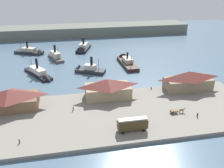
{
  "coord_description": "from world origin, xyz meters",
  "views": [
    {
      "loc": [
        -14.09,
        -96.03,
        46.66
      ],
      "look_at": [
        4.84,
        1.28,
        2.0
      ],
      "focal_mm": 38.92,
      "sensor_mm": 36.0,
      "label": 1
    }
  ],
  "objects_px": {
    "ferry_moored_west": "(55,56)",
    "ferry_departing_north": "(32,52)",
    "ferry_shed_west_terminal": "(108,88)",
    "pedestrian_near_west_shed": "(73,108)",
    "ferry_mid_harbor": "(83,49)",
    "ferry_approaching_west": "(126,61)",
    "street_tram": "(132,124)",
    "ferry_approaching_east": "(40,74)",
    "mooring_post_center_east": "(151,88)",
    "ferry_shed_central_terminal": "(9,99)",
    "ferry_shed_customs_shed": "(188,80)",
    "pedestrian_walking_east": "(19,141)",
    "ferry_moored_east": "(87,70)",
    "pedestrian_at_waters_edge": "(197,115)",
    "horse_cart": "(177,111)"
  },
  "relations": [
    {
      "from": "mooring_post_center_east",
      "to": "ferry_departing_north",
      "type": "bearing_deg",
      "value": 129.96
    },
    {
      "from": "pedestrian_near_west_shed",
      "to": "ferry_mid_harbor",
      "type": "xyz_separation_m",
      "value": [
        10.05,
        79.71,
        -0.5
      ]
    },
    {
      "from": "ferry_shed_customs_shed",
      "to": "pedestrian_near_west_shed",
      "type": "xyz_separation_m",
      "value": [
        -49.53,
        -8.68,
        -3.43
      ]
    },
    {
      "from": "ferry_shed_west_terminal",
      "to": "ferry_approaching_east",
      "type": "xyz_separation_m",
      "value": [
        -28.95,
        30.58,
        -3.75
      ]
    },
    {
      "from": "ferry_approaching_east",
      "to": "ferry_mid_harbor",
      "type": "bearing_deg",
      "value": 59.02
    },
    {
      "from": "ferry_moored_east",
      "to": "ferry_moored_west",
      "type": "bearing_deg",
      "value": 122.9
    },
    {
      "from": "ferry_shed_central_terminal",
      "to": "ferry_mid_harbor",
      "type": "relative_size",
      "value": 1.02
    },
    {
      "from": "ferry_mid_harbor",
      "to": "ferry_approaching_west",
      "type": "xyz_separation_m",
      "value": [
        22.34,
        -29.69,
        -0.14
      ]
    },
    {
      "from": "ferry_mid_harbor",
      "to": "ferry_approaching_east",
      "type": "xyz_separation_m",
      "value": [
        -24.6,
        -40.98,
        -0.08
      ]
    },
    {
      "from": "pedestrian_near_west_shed",
      "to": "ferry_moored_west",
      "type": "xyz_separation_m",
      "value": [
        -7.93,
        66.49,
        -0.23
      ]
    },
    {
      "from": "street_tram",
      "to": "ferry_departing_north",
      "type": "relative_size",
      "value": 0.47
    },
    {
      "from": "pedestrian_near_west_shed",
      "to": "mooring_post_center_east",
      "type": "distance_m",
      "value": 36.26
    },
    {
      "from": "ferry_moored_west",
      "to": "ferry_departing_north",
      "type": "height_order",
      "value": "ferry_moored_west"
    },
    {
      "from": "ferry_moored_east",
      "to": "ferry_shed_west_terminal",
      "type": "bearing_deg",
      "value": -80.51
    },
    {
      "from": "pedestrian_near_west_shed",
      "to": "pedestrian_at_waters_edge",
      "type": "xyz_separation_m",
      "value": [
        42.48,
        -12.85,
        -0.03
      ]
    },
    {
      "from": "pedestrian_walking_east",
      "to": "ferry_approaching_east",
      "type": "distance_m",
      "value": 54.96
    },
    {
      "from": "ferry_shed_west_terminal",
      "to": "ferry_departing_north",
      "type": "height_order",
      "value": "ferry_shed_west_terminal"
    },
    {
      "from": "ferry_approaching_west",
      "to": "ferry_shed_central_terminal",
      "type": "bearing_deg",
      "value": -141.7
    },
    {
      "from": "ferry_shed_west_terminal",
      "to": "ferry_departing_north",
      "type": "bearing_deg",
      "value": 117.29
    },
    {
      "from": "pedestrian_walking_east",
      "to": "ferry_moored_east",
      "type": "relative_size",
      "value": 0.09
    },
    {
      "from": "ferry_shed_west_terminal",
      "to": "pedestrian_near_west_shed",
      "type": "height_order",
      "value": "ferry_shed_west_terminal"
    },
    {
      "from": "pedestrian_at_waters_edge",
      "to": "mooring_post_center_east",
      "type": "xyz_separation_m",
      "value": [
        -8.23,
        24.74,
        -0.33
      ]
    },
    {
      "from": "pedestrian_near_west_shed",
      "to": "street_tram",
      "type": "bearing_deg",
      "value": -42.42
    },
    {
      "from": "pedestrian_near_west_shed",
      "to": "pedestrian_at_waters_edge",
      "type": "distance_m",
      "value": 44.38
    },
    {
      "from": "ferry_moored_west",
      "to": "ferry_approaching_west",
      "type": "distance_m",
      "value": 43.56
    },
    {
      "from": "street_tram",
      "to": "mooring_post_center_east",
      "type": "distance_m",
      "value": 32.72
    },
    {
      "from": "mooring_post_center_east",
      "to": "ferry_approaching_east",
      "type": "xyz_separation_m",
      "value": [
        -48.81,
        26.83,
        -0.23
      ]
    },
    {
      "from": "street_tram",
      "to": "ferry_moored_west",
      "type": "height_order",
      "value": "ferry_moored_west"
    },
    {
      "from": "ferry_shed_customs_shed",
      "to": "ferry_moored_west",
      "type": "relative_size",
      "value": 1.08
    },
    {
      "from": "ferry_shed_customs_shed",
      "to": "pedestrian_walking_east",
      "type": "xyz_separation_m",
      "value": [
        -66.04,
        -24.88,
        -3.55
      ]
    },
    {
      "from": "pedestrian_near_west_shed",
      "to": "ferry_moored_east",
      "type": "relative_size",
      "value": 0.1
    },
    {
      "from": "mooring_post_center_east",
      "to": "ferry_moored_west",
      "type": "xyz_separation_m",
      "value": [
        -42.18,
        54.6,
        0.13
      ]
    },
    {
      "from": "ferry_shed_central_terminal",
      "to": "pedestrian_near_west_shed",
      "type": "xyz_separation_m",
      "value": [
        22.88,
        -6.36,
        -2.99
      ]
    },
    {
      "from": "street_tram",
      "to": "horse_cart",
      "type": "height_order",
      "value": "street_tram"
    },
    {
      "from": "ferry_shed_central_terminal",
      "to": "ferry_moored_east",
      "type": "distance_m",
      "value": 46.71
    },
    {
      "from": "ferry_shed_customs_shed",
      "to": "pedestrian_at_waters_edge",
      "type": "height_order",
      "value": "ferry_shed_customs_shed"
    },
    {
      "from": "ferry_moored_west",
      "to": "pedestrian_at_waters_edge",
      "type": "bearing_deg",
      "value": -57.57
    },
    {
      "from": "ferry_mid_harbor",
      "to": "ferry_departing_north",
      "type": "relative_size",
      "value": 0.99
    },
    {
      "from": "ferry_departing_north",
      "to": "ferry_shed_customs_shed",
      "type": "bearing_deg",
      "value": -44.56
    },
    {
      "from": "horse_cart",
      "to": "ferry_approaching_east",
      "type": "height_order",
      "value": "ferry_approaching_east"
    },
    {
      "from": "ferry_shed_central_terminal",
      "to": "ferry_moored_east",
      "type": "relative_size",
      "value": 1.2
    },
    {
      "from": "ferry_moored_west",
      "to": "ferry_approaching_west",
      "type": "xyz_separation_m",
      "value": [
        40.32,
        -16.48,
        -0.42
      ]
    },
    {
      "from": "horse_cart",
      "to": "pedestrian_near_west_shed",
      "type": "xyz_separation_m",
      "value": [
        -36.7,
        8.99,
        -0.12
      ]
    },
    {
      "from": "ferry_shed_west_terminal",
      "to": "ferry_approaching_east",
      "type": "bearing_deg",
      "value": 133.43
    },
    {
      "from": "ferry_shed_west_terminal",
      "to": "ferry_approaching_west",
      "type": "distance_m",
      "value": 45.73
    },
    {
      "from": "ferry_shed_customs_shed",
      "to": "pedestrian_near_west_shed",
      "type": "height_order",
      "value": "ferry_shed_customs_shed"
    },
    {
      "from": "ferry_shed_central_terminal",
      "to": "ferry_departing_north",
      "type": "relative_size",
      "value": 1.01
    },
    {
      "from": "ferry_approaching_west",
      "to": "pedestrian_walking_east",
      "type": "bearing_deg",
      "value": -126.45
    },
    {
      "from": "ferry_approaching_east",
      "to": "ferry_shed_west_terminal",
      "type": "bearing_deg",
      "value": -46.57
    },
    {
      "from": "ferry_approaching_east",
      "to": "ferry_moored_east",
      "type": "relative_size",
      "value": 1.32
    }
  ]
}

